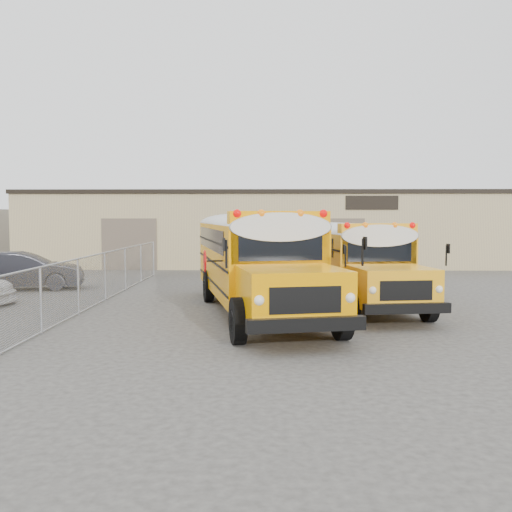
{
  "coord_description": "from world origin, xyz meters",
  "views": [
    {
      "loc": [
        -0.01,
        -17.85,
        3.12
      ],
      "look_at": [
        -0.43,
        3.94,
        1.6
      ],
      "focal_mm": 40.0,
      "sensor_mm": 36.0,
      "label": 1
    }
  ],
  "objects_px": {
    "school_bus_right": "(313,247)",
    "car_dark": "(23,271)",
    "school_bus_left": "(228,243)",
    "tarp_bundle": "(317,296)"
  },
  "relations": [
    {
      "from": "tarp_bundle",
      "to": "school_bus_right",
      "type": "bearing_deg",
      "value": 86.06
    },
    {
      "from": "school_bus_left",
      "to": "car_dark",
      "type": "distance_m",
      "value": 8.79
    },
    {
      "from": "school_bus_right",
      "to": "tarp_bundle",
      "type": "distance_m",
      "value": 9.85
    },
    {
      "from": "school_bus_right",
      "to": "tarp_bundle",
      "type": "bearing_deg",
      "value": -93.94
    },
    {
      "from": "school_bus_right",
      "to": "car_dark",
      "type": "xyz_separation_m",
      "value": [
        -12.51,
        -2.91,
        -0.9
      ]
    },
    {
      "from": "school_bus_left",
      "to": "tarp_bundle",
      "type": "height_order",
      "value": "school_bus_left"
    },
    {
      "from": "school_bus_right",
      "to": "car_dark",
      "type": "relative_size",
      "value": 2.11
    },
    {
      "from": "school_bus_left",
      "to": "car_dark",
      "type": "bearing_deg",
      "value": -170.58
    },
    {
      "from": "school_bus_left",
      "to": "school_bus_right",
      "type": "height_order",
      "value": "school_bus_left"
    },
    {
      "from": "school_bus_left",
      "to": "tarp_bundle",
      "type": "distance_m",
      "value": 8.99
    }
  ]
}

